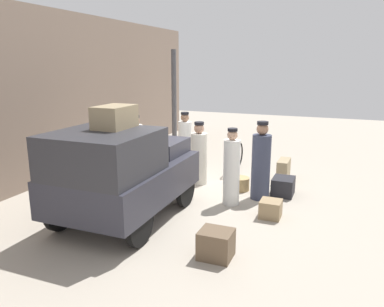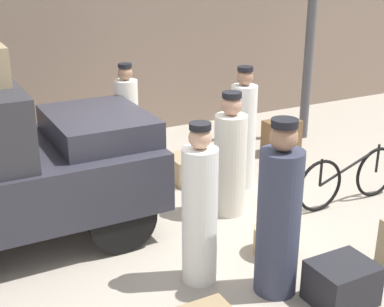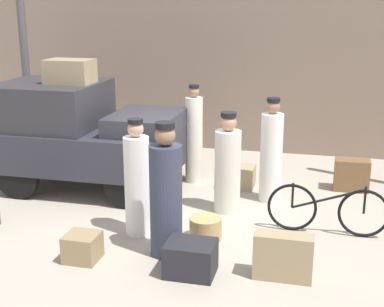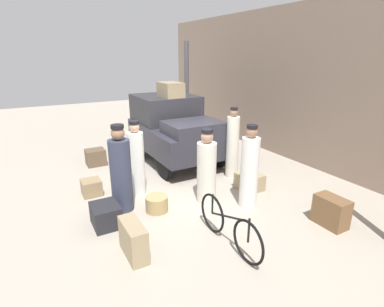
{
  "view_description": "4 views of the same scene",
  "coord_description": "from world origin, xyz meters",
  "px_view_note": "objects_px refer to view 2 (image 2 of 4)",
  "views": [
    {
      "loc": [
        -8.08,
        -3.14,
        3.11
      ],
      "look_at": [
        0.2,
        0.2,
        0.95
      ],
      "focal_mm": 35.0,
      "sensor_mm": 36.0,
      "label": 1
    },
    {
      "loc": [
        -2.69,
        -5.23,
        3.24
      ],
      "look_at": [
        0.2,
        0.2,
        0.95
      ],
      "focal_mm": 50.0,
      "sensor_mm": 36.0,
      "label": 2
    },
    {
      "loc": [
        2.19,
        -7.87,
        3.3
      ],
      "look_at": [
        0.2,
        0.2,
        0.95
      ],
      "focal_mm": 50.0,
      "sensor_mm": 36.0,
      "label": 3
    },
    {
      "loc": [
        5.91,
        -2.98,
        3.14
      ],
      "look_at": [
        0.2,
        0.2,
        0.95
      ],
      "focal_mm": 28.0,
      "sensor_mm": 36.0,
      "label": 4
    }
  ],
  "objects_px": {
    "porter_carrying_trunk": "(200,211)",
    "wicker_basket": "(274,241)",
    "porter_standing_middle": "(230,160)",
    "porter_lifting_near_truck": "(279,217)",
    "trunk_large_brown": "(187,168)",
    "porter_with_bicycle": "(128,133)",
    "conductor_in_dark_uniform": "(243,133)",
    "suitcase_small_leather": "(281,137)",
    "bicycle": "(349,178)",
    "trunk_wicker_pale": "(342,283)"
  },
  "relations": [
    {
      "from": "porter_standing_middle",
      "to": "porter_carrying_trunk",
      "type": "bearing_deg",
      "value": -132.8
    },
    {
      "from": "wicker_basket",
      "to": "porter_carrying_trunk",
      "type": "relative_size",
      "value": 0.27
    },
    {
      "from": "porter_with_bicycle",
      "to": "suitcase_small_leather",
      "type": "distance_m",
      "value": 2.96
    },
    {
      "from": "conductor_in_dark_uniform",
      "to": "porter_with_bicycle",
      "type": "bearing_deg",
      "value": 155.86
    },
    {
      "from": "trunk_wicker_pale",
      "to": "porter_standing_middle",
      "type": "bearing_deg",
      "value": 88.3
    },
    {
      "from": "porter_carrying_trunk",
      "to": "porter_lifting_near_truck",
      "type": "distance_m",
      "value": 0.8
    },
    {
      "from": "bicycle",
      "to": "porter_with_bicycle",
      "type": "xyz_separation_m",
      "value": [
        -2.47,
        1.88,
        0.49
      ]
    },
    {
      "from": "trunk_wicker_pale",
      "to": "trunk_large_brown",
      "type": "bearing_deg",
      "value": 88.73
    },
    {
      "from": "trunk_wicker_pale",
      "to": "conductor_in_dark_uniform",
      "type": "bearing_deg",
      "value": 76.39
    },
    {
      "from": "porter_carrying_trunk",
      "to": "wicker_basket",
      "type": "bearing_deg",
      "value": 3.15
    },
    {
      "from": "porter_carrying_trunk",
      "to": "trunk_large_brown",
      "type": "xyz_separation_m",
      "value": [
        1.12,
        2.43,
        -0.6
      ]
    },
    {
      "from": "porter_standing_middle",
      "to": "trunk_wicker_pale",
      "type": "distance_m",
      "value": 2.27
    },
    {
      "from": "bicycle",
      "to": "trunk_wicker_pale",
      "type": "height_order",
      "value": "bicycle"
    },
    {
      "from": "porter_with_bicycle",
      "to": "trunk_wicker_pale",
      "type": "bearing_deg",
      "value": -77.02
    },
    {
      "from": "porter_lifting_near_truck",
      "to": "trunk_large_brown",
      "type": "bearing_deg",
      "value": 79.83
    },
    {
      "from": "porter_with_bicycle",
      "to": "wicker_basket",
      "type": "bearing_deg",
      "value": -72.69
    },
    {
      "from": "porter_carrying_trunk",
      "to": "trunk_wicker_pale",
      "type": "relative_size",
      "value": 2.82
    },
    {
      "from": "bicycle",
      "to": "porter_carrying_trunk",
      "type": "height_order",
      "value": "porter_carrying_trunk"
    },
    {
      "from": "conductor_in_dark_uniform",
      "to": "porter_carrying_trunk",
      "type": "relative_size",
      "value": 1.03
    },
    {
      "from": "porter_standing_middle",
      "to": "porter_lifting_near_truck",
      "type": "relative_size",
      "value": 0.9
    },
    {
      "from": "porter_carrying_trunk",
      "to": "porter_with_bicycle",
      "type": "height_order",
      "value": "porter_with_bicycle"
    },
    {
      "from": "conductor_in_dark_uniform",
      "to": "porter_carrying_trunk",
      "type": "xyz_separation_m",
      "value": [
        -1.74,
        -1.87,
        -0.03
      ]
    },
    {
      "from": "porter_with_bicycle",
      "to": "suitcase_small_leather",
      "type": "height_order",
      "value": "porter_with_bicycle"
    },
    {
      "from": "porter_carrying_trunk",
      "to": "porter_standing_middle",
      "type": "relative_size",
      "value": 1.05
    },
    {
      "from": "wicker_basket",
      "to": "porter_lifting_near_truck",
      "type": "height_order",
      "value": "porter_lifting_near_truck"
    },
    {
      "from": "porter_standing_middle",
      "to": "porter_lifting_near_truck",
      "type": "distance_m",
      "value": 1.81
    },
    {
      "from": "wicker_basket",
      "to": "porter_standing_middle",
      "type": "height_order",
      "value": "porter_standing_middle"
    },
    {
      "from": "porter_carrying_trunk",
      "to": "porter_with_bicycle",
      "type": "bearing_deg",
      "value": 84.85
    },
    {
      "from": "trunk_large_brown",
      "to": "bicycle",
      "type": "bearing_deg",
      "value": -48.18
    },
    {
      "from": "bicycle",
      "to": "wicker_basket",
      "type": "bearing_deg",
      "value": -160.19
    },
    {
      "from": "bicycle",
      "to": "trunk_wicker_pale",
      "type": "distance_m",
      "value": 2.36
    },
    {
      "from": "porter_carrying_trunk",
      "to": "suitcase_small_leather",
      "type": "height_order",
      "value": "porter_carrying_trunk"
    },
    {
      "from": "bicycle",
      "to": "porter_carrying_trunk",
      "type": "bearing_deg",
      "value": -166.15
    },
    {
      "from": "trunk_wicker_pale",
      "to": "trunk_large_brown",
      "type": "relative_size",
      "value": 1.12
    },
    {
      "from": "porter_carrying_trunk",
      "to": "suitcase_small_leather",
      "type": "distance_m",
      "value": 4.19
    },
    {
      "from": "conductor_in_dark_uniform",
      "to": "porter_lifting_near_truck",
      "type": "distance_m",
      "value": 2.66
    },
    {
      "from": "bicycle",
      "to": "trunk_large_brown",
      "type": "xyz_separation_m",
      "value": [
        -1.58,
        1.76,
        -0.18
      ]
    },
    {
      "from": "wicker_basket",
      "to": "suitcase_small_leather",
      "type": "bearing_deg",
      "value": 51.7
    },
    {
      "from": "porter_carrying_trunk",
      "to": "trunk_wicker_pale",
      "type": "xyz_separation_m",
      "value": [
        1.05,
        -1.01,
        -0.58
      ]
    },
    {
      "from": "porter_with_bicycle",
      "to": "suitcase_small_leather",
      "type": "bearing_deg",
      "value": 3.98
    },
    {
      "from": "wicker_basket",
      "to": "suitcase_small_leather",
      "type": "xyz_separation_m",
      "value": [
        2.12,
        2.69,
        0.13
      ]
    },
    {
      "from": "porter_lifting_near_truck",
      "to": "porter_with_bicycle",
      "type": "bearing_deg",
      "value": 96.73
    },
    {
      "from": "trunk_wicker_pale",
      "to": "trunk_large_brown",
      "type": "distance_m",
      "value": 3.43
    },
    {
      "from": "bicycle",
      "to": "suitcase_small_leather",
      "type": "distance_m",
      "value": 2.13
    },
    {
      "from": "trunk_large_brown",
      "to": "porter_standing_middle",
      "type": "bearing_deg",
      "value": -90.49
    },
    {
      "from": "wicker_basket",
      "to": "porter_standing_middle",
      "type": "xyz_separation_m",
      "value": [
        0.11,
        1.15,
        0.58
      ]
    },
    {
      "from": "conductor_in_dark_uniform",
      "to": "porter_with_bicycle",
      "type": "relative_size",
      "value": 0.97
    },
    {
      "from": "bicycle",
      "to": "trunk_large_brown",
      "type": "height_order",
      "value": "bicycle"
    },
    {
      "from": "porter_carrying_trunk",
      "to": "trunk_large_brown",
      "type": "height_order",
      "value": "porter_carrying_trunk"
    },
    {
      "from": "porter_standing_middle",
      "to": "trunk_large_brown",
      "type": "xyz_separation_m",
      "value": [
        0.01,
        1.23,
        -0.55
      ]
    }
  ]
}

